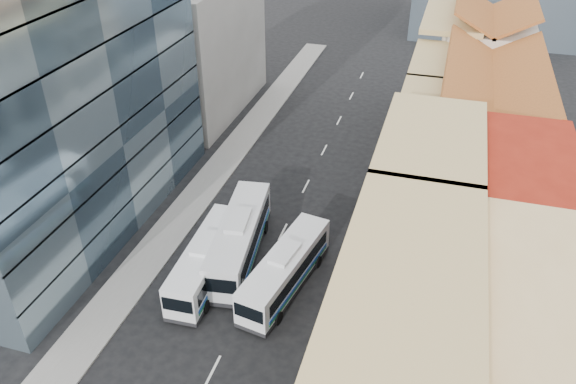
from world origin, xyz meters
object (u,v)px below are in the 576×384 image
(bus_right, at_px, (285,269))
(bus_left_near, at_px, (206,259))
(office_tower, at_px, (26,35))
(bus_left_far, at_px, (239,238))

(bus_right, bearing_deg, bus_left_near, -164.10)
(office_tower, distance_m, bus_left_far, 19.95)
(office_tower, height_order, bus_right, office_tower)
(bus_right, bearing_deg, office_tower, -178.81)
(office_tower, xyz_separation_m, bus_left_far, (14.90, -0.88, -13.23))
(bus_left_near, xyz_separation_m, bus_right, (5.51, 0.55, 0.00))
(office_tower, height_order, bus_left_near, office_tower)
(bus_left_far, height_order, bus_right, bus_left_far)
(bus_left_far, distance_m, bus_right, 4.62)
(bus_left_near, height_order, bus_left_far, bus_left_far)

